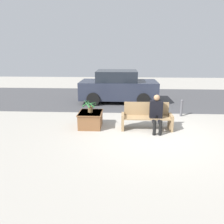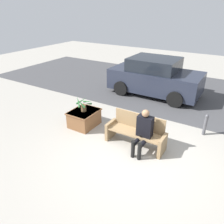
% 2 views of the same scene
% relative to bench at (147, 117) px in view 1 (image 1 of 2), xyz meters
% --- Properties ---
extents(ground_plane, '(30.00, 30.00, 0.00)m').
position_rel_bench_xyz_m(ground_plane, '(0.23, -0.56, -0.40)').
color(ground_plane, '#9E998E').
extents(road_surface, '(20.00, 6.00, 0.01)m').
position_rel_bench_xyz_m(road_surface, '(0.23, 4.87, -0.40)').
color(road_surface, '#424244').
rests_on(road_surface, ground_plane).
extents(bench, '(1.68, 0.52, 0.89)m').
position_rel_bench_xyz_m(bench, '(0.00, 0.00, 0.00)').
color(bench, '#8C704C').
rests_on(bench, ground_plane).
extents(person_seated, '(0.41, 0.63, 1.20)m').
position_rel_bench_xyz_m(person_seated, '(0.29, -0.20, 0.24)').
color(person_seated, black).
rests_on(person_seated, ground_plane).
extents(planter_box, '(0.79, 0.94, 0.53)m').
position_rel_bench_xyz_m(planter_box, '(-1.91, 0.09, -0.12)').
color(planter_box, brown).
rests_on(planter_box, ground_plane).
extents(potted_plant, '(0.51, 0.52, 0.49)m').
position_rel_bench_xyz_m(potted_plant, '(-1.91, 0.09, 0.34)').
color(potted_plant, brown).
rests_on(potted_plant, planter_box).
extents(parked_car, '(3.84, 1.98, 1.59)m').
position_rel_bench_xyz_m(parked_car, '(-1.05, 3.97, 0.37)').
color(parked_car, '#232838').
rests_on(parked_car, ground_plane).
extents(bollard_post, '(0.11, 0.11, 0.69)m').
position_rel_bench_xyz_m(bollard_post, '(1.55, 1.54, -0.04)').
color(bollard_post, '#4C4C51').
rests_on(bollard_post, ground_plane).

